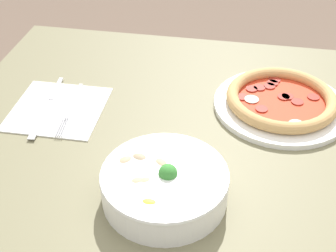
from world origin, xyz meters
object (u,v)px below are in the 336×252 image
at_px(bowl, 164,184).
at_px(fork, 71,108).
at_px(pizza, 281,101).
at_px(knife, 49,104).

relative_size(bowl, fork, 1.12).
height_order(pizza, fork, pizza).
xyz_separation_m(fork, knife, (0.05, -0.01, -0.00)).
bearing_deg(knife, bowl, 47.50).
xyz_separation_m(bowl, knife, (0.30, -0.23, -0.03)).
relative_size(fork, knife, 0.84).
relative_size(pizza, knife, 1.26).
xyz_separation_m(bowl, fork, (0.25, -0.22, -0.03)).
bearing_deg(knife, pizza, 93.90).
distance_m(pizza, knife, 0.50).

